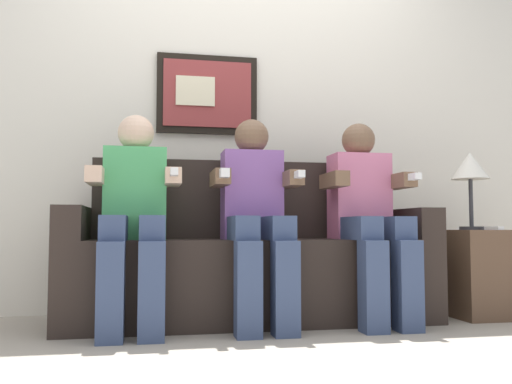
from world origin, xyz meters
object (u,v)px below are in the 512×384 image
at_px(person_on_right, 368,211).
at_px(table_lamp, 470,169).
at_px(person_in_middle, 256,210).
at_px(spare_remote_on_table, 494,228).
at_px(couch, 250,264).
at_px(side_table_right, 482,273).
at_px(person_on_left, 134,209).

xyz_separation_m(person_on_right, table_lamp, (0.69, 0.10, 0.25)).
xyz_separation_m(person_in_middle, spare_remote_on_table, (1.36, -0.05, -0.10)).
bearing_deg(couch, side_table_right, -4.49).
bearing_deg(couch, person_in_middle, -90.02).
height_order(table_lamp, spare_remote_on_table, table_lamp).
distance_m(person_on_right, side_table_right, 0.81).
bearing_deg(person_on_left, spare_remote_on_table, -1.56).
height_order(person_on_right, side_table_right, person_on_right).
distance_m(person_in_middle, side_table_right, 1.40).
height_order(side_table_right, spare_remote_on_table, spare_remote_on_table).
relative_size(side_table_right, table_lamp, 1.09).
relative_size(couch, side_table_right, 4.01).
xyz_separation_m(table_lamp, spare_remote_on_table, (0.04, -0.15, -0.35)).
bearing_deg(side_table_right, person_on_right, -175.20).
height_order(person_on_left, side_table_right, person_on_left).
distance_m(table_lamp, spare_remote_on_table, 0.38).
bearing_deg(side_table_right, couch, 175.51).
xyz_separation_m(person_on_left, side_table_right, (1.98, 0.06, -0.36)).
xyz_separation_m(person_on_left, table_lamp, (1.94, 0.10, 0.25)).
bearing_deg(spare_remote_on_table, couch, 170.73).
distance_m(side_table_right, spare_remote_on_table, 0.28).
xyz_separation_m(person_on_right, side_table_right, (0.73, 0.06, -0.36)).
distance_m(couch, table_lamp, 1.43).
bearing_deg(person_on_right, spare_remote_on_table, -4.23).
relative_size(person_in_middle, person_on_right, 1.00).
xyz_separation_m(couch, person_on_right, (0.63, -0.17, 0.29)).
bearing_deg(person_on_left, side_table_right, 1.77).
bearing_deg(person_in_middle, side_table_right, 2.60).
xyz_separation_m(couch, table_lamp, (1.31, -0.07, 0.55)).
bearing_deg(person_in_middle, person_on_right, 0.04).
relative_size(person_on_left, spare_remote_on_table, 8.54).
height_order(couch, table_lamp, table_lamp).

